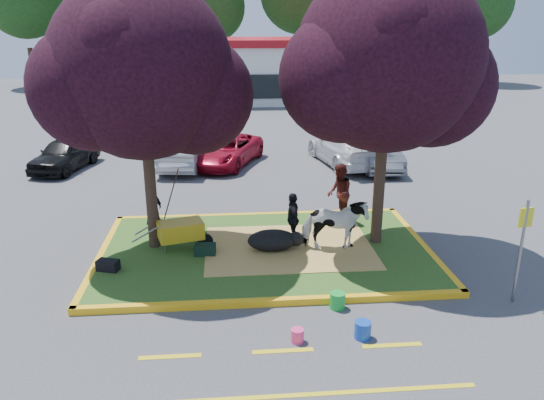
{
  "coord_description": "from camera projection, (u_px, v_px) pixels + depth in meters",
  "views": [
    {
      "loc": [
        -0.9,
        -12.26,
        5.6
      ],
      "look_at": [
        0.21,
        0.5,
        1.26
      ],
      "focal_mm": 35.0,
      "sensor_mm": 36.0,
      "label": 1
    }
  ],
  "objects": [
    {
      "name": "ground",
      "position": [
        265.0,
        254.0,
        13.44
      ],
      "size": [
        90.0,
        90.0,
        0.0
      ],
      "primitive_type": "plane",
      "color": "#424244",
      "rests_on": "ground"
    },
    {
      "name": "median_island",
      "position": [
        265.0,
        251.0,
        13.42
      ],
      "size": [
        8.0,
        5.0,
        0.15
      ],
      "primitive_type": "cube",
      "color": "#2B5119",
      "rests_on": "ground"
    },
    {
      "name": "curb_near",
      "position": [
        275.0,
        302.0,
        10.98
      ],
      "size": [
        8.3,
        0.16,
        0.15
      ],
      "primitive_type": "cube",
      "color": "yellow",
      "rests_on": "ground"
    },
    {
      "name": "curb_far",
      "position": [
        259.0,
        216.0,
        15.85
      ],
      "size": [
        8.3,
        0.16,
        0.15
      ],
      "primitive_type": "cube",
      "color": "yellow",
      "rests_on": "ground"
    },
    {
      "name": "curb_left",
      "position": [
        101.0,
        257.0,
        13.08
      ],
      "size": [
        0.16,
        5.3,
        0.15
      ],
      "primitive_type": "cube",
      "color": "yellow",
      "rests_on": "ground"
    },
    {
      "name": "curb_right",
      "position": [
        422.0,
        245.0,
        13.75
      ],
      "size": [
        0.16,
        5.3,
        0.15
      ],
      "primitive_type": "cube",
      "color": "yellow",
      "rests_on": "ground"
    },
    {
      "name": "straw_bedding",
      "position": [
        289.0,
        247.0,
        13.44
      ],
      "size": [
        4.2,
        3.0,
        0.01
      ],
      "primitive_type": "cube",
      "color": "tan",
      "rests_on": "median_island"
    },
    {
      "name": "tree_purple_left",
      "position": [
        143.0,
        78.0,
        12.17
      ],
      "size": [
        5.06,
        4.2,
        6.51
      ],
      "color": "black",
      "rests_on": "median_island"
    },
    {
      "name": "tree_purple_right",
      "position": [
        388.0,
        68.0,
        12.39
      ],
      "size": [
        5.3,
        4.4,
        6.82
      ],
      "color": "black",
      "rests_on": "median_island"
    },
    {
      "name": "fire_lane_stripe_a",
      "position": [
        170.0,
        357.0,
        9.31
      ],
      "size": [
        1.1,
        0.12,
        0.01
      ],
      "primitive_type": "cube",
      "color": "yellow",
      "rests_on": "ground"
    },
    {
      "name": "fire_lane_stripe_b",
      "position": [
        283.0,
        351.0,
        9.47
      ],
      "size": [
        1.1,
        0.12,
        0.01
      ],
      "primitive_type": "cube",
      "color": "yellow",
      "rests_on": "ground"
    },
    {
      "name": "fire_lane_stripe_c",
      "position": [
        392.0,
        345.0,
        9.64
      ],
      "size": [
        1.1,
        0.12,
        0.01
      ],
      "primitive_type": "cube",
      "color": "yellow",
      "rests_on": "ground"
    },
    {
      "name": "fire_lane_long",
      "position": [
        291.0,
        396.0,
        8.34
      ],
      "size": [
        6.0,
        0.1,
        0.01
      ],
      "primitive_type": "cube",
      "color": "yellow",
      "rests_on": "ground"
    },
    {
      "name": "retail_building",
      "position": [
        264.0,
        69.0,
        39.29
      ],
      "size": [
        20.4,
        8.4,
        4.4
      ],
      "color": "silver",
      "rests_on": "ground"
    },
    {
      "name": "cow",
      "position": [
        334.0,
        225.0,
        13.08
      ],
      "size": [
        1.63,
        0.84,
        1.34
      ],
      "primitive_type": "imported",
      "rotation": [
        0.0,
        0.0,
        1.5
      ],
      "color": "silver",
      "rests_on": "median_island"
    },
    {
      "name": "calf",
      "position": [
        272.0,
        240.0,
        13.19
      ],
      "size": [
        1.28,
        0.78,
        0.54
      ],
      "primitive_type": "ellipsoid",
      "rotation": [
        0.0,
        0.0,
        -0.07
      ],
      "color": "black",
      "rests_on": "median_island"
    },
    {
      "name": "handler",
      "position": [
        154.0,
        210.0,
        13.74
      ],
      "size": [
        0.51,
        0.66,
        1.59
      ],
      "primitive_type": "imported",
      "rotation": [
        0.0,
        0.0,
        1.32
      ],
      "color": "black",
      "rests_on": "median_island"
    },
    {
      "name": "visitor_a",
      "position": [
        339.0,
        193.0,
        14.95
      ],
      "size": [
        0.67,
        0.84,
        1.67
      ],
      "primitive_type": "imported",
      "rotation": [
        0.0,
        0.0,
        -1.61
      ],
      "color": "#411612",
      "rests_on": "median_island"
    },
    {
      "name": "visitor_b",
      "position": [
        293.0,
        219.0,
        13.45
      ],
      "size": [
        0.33,
        0.8,
        1.37
      ],
      "primitive_type": "imported",
      "rotation": [
        0.0,
        0.0,
        -1.57
      ],
      "color": "black",
      "rests_on": "median_island"
    },
    {
      "name": "wheelbarrow",
      "position": [
        181.0,
        231.0,
        13.17
      ],
      "size": [
        1.95,
        0.92,
        0.74
      ],
      "rotation": [
        0.0,
        0.0,
        0.28
      ],
      "color": "black",
      "rests_on": "median_island"
    },
    {
      "name": "gear_bag_dark",
      "position": [
        108.0,
        265.0,
        12.17
      ],
      "size": [
        0.55,
        0.41,
        0.25
      ],
      "primitive_type": "cube",
      "rotation": [
        0.0,
        0.0,
        -0.32
      ],
      "color": "black",
      "rests_on": "median_island"
    },
    {
      "name": "gear_bag_green",
      "position": [
        205.0,
        249.0,
        12.99
      ],
      "size": [
        0.53,
        0.35,
        0.27
      ],
      "primitive_type": "cube",
      "rotation": [
        0.0,
        0.0,
        -0.08
      ],
      "color": "black",
      "rests_on": "median_island"
    },
    {
      "name": "sign_post",
      "position": [
        522.0,
        241.0,
        10.71
      ],
      "size": [
        0.32,
        0.08,
        2.25
      ],
      "rotation": [
        0.0,
        0.0,
        0.17
      ],
      "color": "slate",
      "rests_on": "ground"
    },
    {
      "name": "bucket_green",
      "position": [
        337.0,
        300.0,
        10.85
      ],
      "size": [
        0.41,
        0.41,
        0.34
      ],
      "primitive_type": "cylinder",
      "rotation": [
        0.0,
        0.0,
        -0.36
      ],
      "color": "green",
      "rests_on": "ground"
    },
    {
      "name": "bucket_pink",
      "position": [
        297.0,
        335.0,
        9.71
      ],
      "size": [
        0.27,
        0.27,
        0.26
      ],
      "primitive_type": "cylinder",
      "rotation": [
        0.0,
        0.0,
        -0.12
      ],
      "color": "#FF387F",
      "rests_on": "ground"
    },
    {
      "name": "bucket_blue",
      "position": [
        363.0,
        330.0,
        9.82
      ],
      "size": [
        0.39,
        0.39,
        0.33
      ],
      "primitive_type": "cylinder",
      "rotation": [
        0.0,
        0.0,
        0.31
      ],
      "color": "#1645B3",
      "rests_on": "ground"
    },
    {
      "name": "car_black",
      "position": [
        65.0,
        154.0,
        20.91
      ],
      "size": [
        2.34,
        3.95,
        1.26
      ],
      "primitive_type": "imported",
      "rotation": [
        0.0,
        0.0,
        -0.24
      ],
      "color": "black",
      "rests_on": "ground"
    },
    {
      "name": "car_silver",
      "position": [
        184.0,
        149.0,
        21.31
      ],
      "size": [
        2.0,
        4.52,
        1.44
      ],
      "primitive_type": "imported",
      "rotation": [
        0.0,
        0.0,
        3.03
      ],
      "color": "#ACAFB4",
      "rests_on": "ground"
    },
    {
      "name": "car_red",
      "position": [
        226.0,
        150.0,
        21.59
      ],
      "size": [
        3.48,
        4.74,
        1.2
      ],
      "primitive_type": "imported",
      "rotation": [
        0.0,
        0.0,
        -0.39
      ],
      "color": "#A60D24",
      "rests_on": "ground"
    },
    {
      "name": "car_white",
      "position": [
        345.0,
        148.0,
        21.64
      ],
      "size": [
        2.73,
        5.03,
        1.38
      ],
      "primitive_type": "imported",
      "rotation": [
        0.0,
        0.0,
        3.31
      ],
      "color": "silver",
      "rests_on": "ground"
    },
    {
      "name": "car_grey",
      "position": [
        377.0,
        152.0,
        21.11
      ],
      "size": [
        1.55,
        4.01,
        1.3
      ],
      "primitive_type": "imported",
      "rotation": [
        0.0,
        0.0,
        -0.04
      ],
      "color": "slate",
      "rests_on": "ground"
    }
  ]
}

